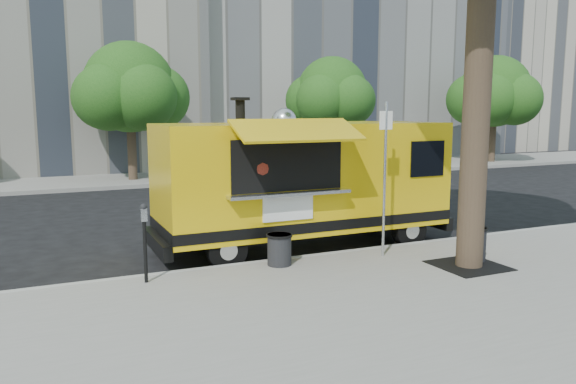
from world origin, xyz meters
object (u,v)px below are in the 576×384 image
far_tree_d (495,92)px  food_truck (303,180)px  sign_post (385,170)px  far_tree_c (332,93)px  parking_meter (145,234)px  far_tree_b (129,88)px  trash_bin_right (472,243)px  trash_bin_left (279,249)px

far_tree_d → food_truck: far_tree_d is taller
sign_post → food_truck: bearing=117.9°
far_tree_c → parking_meter: far_tree_c is taller
far_tree_b → parking_meter: far_tree_b is taller
food_truck → trash_bin_right: bearing=-50.1°
trash_bin_right → far_tree_d: bearing=45.1°
food_truck → parking_meter: bearing=-157.5°
sign_post → trash_bin_left: size_ratio=5.15×
trash_bin_right → food_truck: bearing=130.1°
far_tree_b → trash_bin_left: 14.41m
far_tree_d → far_tree_c: bearing=-178.9°
far_tree_b → food_truck: 12.85m
far_tree_d → trash_bin_right: size_ratio=8.69×
trash_bin_left → trash_bin_right: (3.47, -1.23, 0.03)m
far_tree_c → sign_post: size_ratio=1.74×
far_tree_c → food_truck: 14.44m
far_tree_b → food_truck: far_tree_b is taller
far_tree_c → trash_bin_right: bearing=-108.8°
food_truck → far_tree_d: bearing=35.4°
sign_post → trash_bin_right: 2.16m
far_tree_d → trash_bin_left: bearing=-143.2°
far_tree_b → sign_post: far_tree_b is taller
trash_bin_left → trash_bin_right: size_ratio=0.90×
food_truck → trash_bin_right: size_ratio=10.07×
far_tree_c → far_tree_d: bearing=1.1°
parking_meter → trash_bin_left: size_ratio=2.29×
parking_meter → trash_bin_right: bearing=-11.3°
sign_post → food_truck: (-0.91, 1.72, -0.34)m
trash_bin_right → far_tree_c: bearing=71.2°
far_tree_b → trash_bin_right: size_ratio=8.47×
far_tree_d → sign_post: (-16.45, -14.15, -2.04)m
trash_bin_right → sign_post: bearing=144.3°
far_tree_b → far_tree_c: bearing=-1.9°
far_tree_b → trash_bin_right: 16.07m
far_tree_b → food_truck: (1.64, -12.53, -2.32)m
far_tree_b → trash_bin_left: (0.44, -14.00, -3.37)m
far_tree_d → sign_post: 21.79m
trash_bin_left → parking_meter: bearing=-178.8°
parking_meter → trash_bin_right: parking_meter is taller
far_tree_b → parking_meter: size_ratio=4.12×
parking_meter → trash_bin_left: bearing=1.2°
far_tree_c → trash_bin_right: far_tree_c is taller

